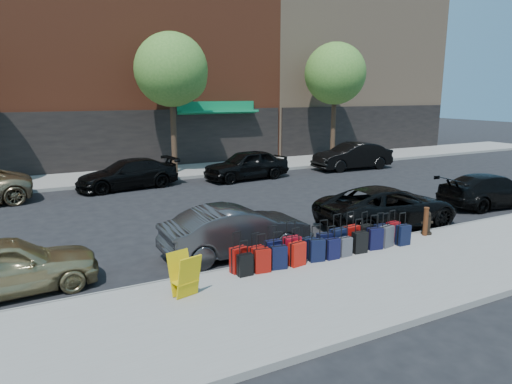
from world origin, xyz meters
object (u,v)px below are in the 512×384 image
tree_center (174,72)px  car_near_2 (388,207)px  suitcase_front_5 (324,244)px  fire_hydrant (427,223)px  car_near_0 (5,266)px  display_rack (185,275)px  car_far_1 (128,174)px  tree_right (337,75)px  car_far_2 (246,165)px  bollard (426,221)px  car_near_1 (237,231)px  car_far_3 (352,156)px  car_near_3 (491,190)px

tree_center → car_near_2: tree_center is taller
suitcase_front_5 → fire_hydrant: 3.83m
suitcase_front_5 → car_near_0: car_near_0 is taller
suitcase_front_5 → display_rack: bearing=-162.1°
fire_hydrant → car_near_0: (-11.27, 1.45, 0.18)m
tree_center → car_far_1: tree_center is taller
suitcase_front_5 → fire_hydrant: bearing=8.7°
tree_center → tree_right: same height
car_far_1 → car_far_2: bearing=77.7°
display_rack → car_near_2: bearing=2.0°
bollard → car_far_1: car_far_1 is taller
car_near_1 → car_near_2: bearing=-89.7°
tree_right → display_rack: size_ratio=7.87×
car_far_3 → car_near_3: bearing=-2.7°
fire_hydrant → car_near_3: 5.69m
tree_center → suitcase_front_5: tree_center is taller
fire_hydrant → car_near_2: car_near_2 is taller
bollard → car_far_1: (-6.26, 11.87, 0.08)m
tree_right → car_far_1: size_ratio=1.56×
car_near_1 → bollard: bearing=-105.9°
tree_center → bollard: 15.43m
car_far_3 → tree_center: bearing=-104.6°
tree_center → fire_hydrant: (3.23, -14.25, -4.93)m
fire_hydrant → car_far_3: bearing=76.9°
car_near_1 → car_far_3: 15.55m
suitcase_front_5 → fire_hydrant: suitcase_front_5 is taller
car_near_0 → car_far_1: (4.85, 10.34, 0.02)m
car_near_1 → car_near_3: car_near_1 is taller
tree_right → car_near_2: bearing=-120.3°
car_near_3 → car_far_2: 11.23m
car_near_2 → car_far_2: (-0.36, 9.77, 0.08)m
fire_hydrant → car_far_3: size_ratio=0.15×
tree_center → car_near_2: bearing=-76.4°
car_near_3 → car_far_1: (-11.83, 10.03, 0.04)m
tree_center → car_near_2: size_ratio=1.49×
tree_right → bollard: tree_right is taller
fire_hydrant → car_near_1: (-5.71, 1.42, 0.20)m
display_rack → car_near_3: size_ratio=0.21×
tree_right → display_rack: 21.88m
tree_right → fire_hydrant: size_ratio=10.20×
fire_hydrant → car_far_2: bearing=108.8°
car_far_1 → car_far_2: car_far_2 is taller
car_near_2 → car_near_3: car_near_2 is taller
bollard → car_near_2: 1.61m
tree_center → car_near_1: tree_center is taller
tree_center → tree_right: size_ratio=1.00×
suitcase_front_5 → display_rack: 4.16m
bollard → car_near_2: (0.00, 1.60, 0.08)m
tree_right → fire_hydrant: 16.74m
tree_right → car_near_0: size_ratio=1.89×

